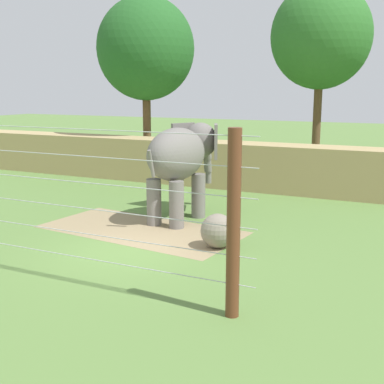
# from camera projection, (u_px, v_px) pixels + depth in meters

# --- Properties ---
(ground_plane) EXTENTS (120.00, 120.00, 0.00)m
(ground_plane) POSITION_uv_depth(u_px,v_px,m) (128.00, 251.00, 14.62)
(ground_plane) COLOR #5B7F3D
(dirt_patch) EXTENTS (6.98, 3.96, 0.01)m
(dirt_patch) POSITION_uv_depth(u_px,v_px,m) (141.00, 230.00, 16.84)
(dirt_patch) COLOR #937F5B
(dirt_patch) RESTS_ON ground
(embankment_wall) EXTENTS (36.00, 1.80, 2.12)m
(embankment_wall) POSITION_uv_depth(u_px,v_px,m) (249.00, 166.00, 23.61)
(embankment_wall) COLOR tan
(embankment_wall) RESTS_ON ground
(elephant) EXTENTS (1.90, 4.52, 3.35)m
(elephant) POSITION_uv_depth(u_px,v_px,m) (181.00, 157.00, 17.83)
(elephant) COLOR slate
(elephant) RESTS_ON ground
(enrichment_ball) EXTENTS (1.01, 1.01, 1.01)m
(enrichment_ball) POSITION_uv_depth(u_px,v_px,m) (218.00, 231.00, 14.86)
(enrichment_ball) COLOR gray
(enrichment_ball) RESTS_ON ground
(cable_fence) EXTENTS (9.44, 0.28, 3.86)m
(cable_fence) POSITION_uv_depth(u_px,v_px,m) (64.00, 204.00, 11.87)
(cable_fence) COLOR brown
(cable_fence) RESTS_ON ground
(tree_far_left) EXTENTS (5.21, 5.21, 9.41)m
(tree_far_left) POSITION_uv_depth(u_px,v_px,m) (146.00, 49.00, 27.12)
(tree_far_left) COLOR brown
(tree_far_left) RESTS_ON ground
(tree_left_of_centre) EXTENTS (5.27, 5.27, 10.06)m
(tree_left_of_centre) POSITION_uv_depth(u_px,v_px,m) (321.00, 37.00, 26.76)
(tree_left_of_centre) COLOR brown
(tree_left_of_centre) RESTS_ON ground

